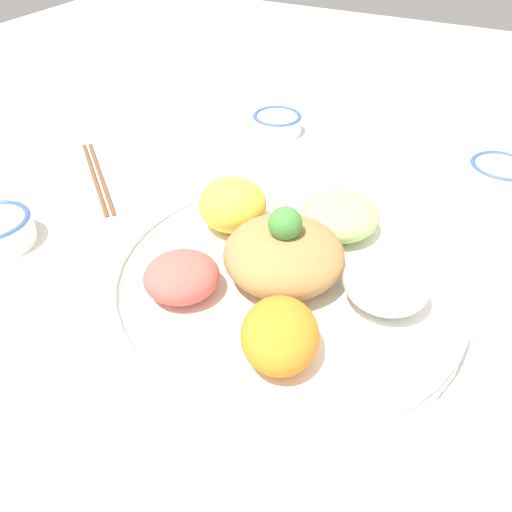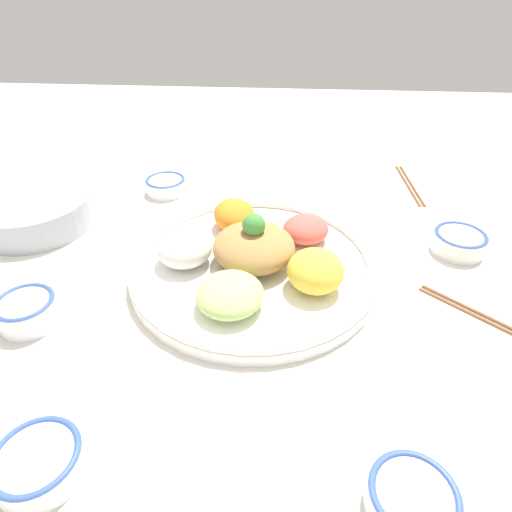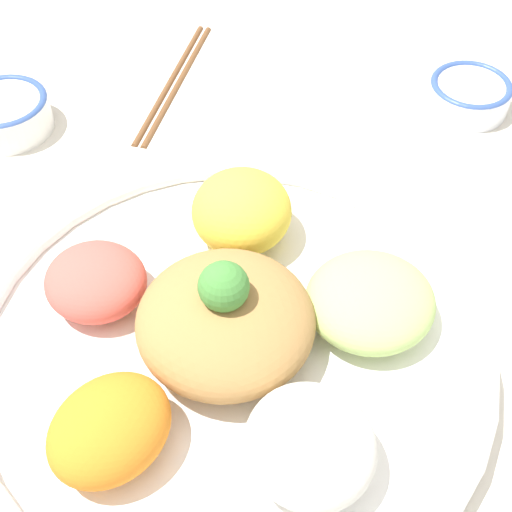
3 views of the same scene
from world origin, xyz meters
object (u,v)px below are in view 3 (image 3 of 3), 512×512
(rice_bowl_blue, at_px, (469,94))
(salad_platter, at_px, (230,339))
(sauce_bowl_dark, at_px, (6,112))
(chopsticks_pair_far, at_px, (174,80))

(rice_bowl_blue, bearing_deg, salad_platter, 26.49)
(sauce_bowl_dark, xyz_separation_m, chopsticks_pair_far, (-0.18, 0.00, -0.02))
(sauce_bowl_dark, relative_size, chopsticks_pair_far, 0.49)
(salad_platter, height_order, chopsticks_pair_far, salad_platter)
(rice_bowl_blue, relative_size, chopsticks_pair_far, 0.47)
(sauce_bowl_dark, height_order, chopsticks_pair_far, sauce_bowl_dark)
(salad_platter, xyz_separation_m, rice_bowl_blue, (-0.36, -0.18, -0.01))
(chopsticks_pair_far, bearing_deg, sauce_bowl_dark, 130.15)
(rice_bowl_blue, distance_m, chopsticks_pair_far, 0.32)
(salad_platter, distance_m, sauce_bowl_dark, 0.37)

